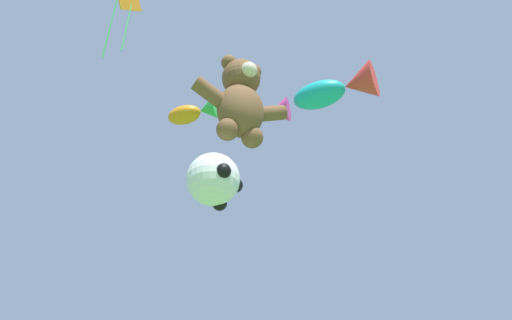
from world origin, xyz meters
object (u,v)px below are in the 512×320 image
(soccer_ball_kite, at_px, (214,180))
(fish_kite_crimson, at_px, (266,113))
(teddy_bear_kite, at_px, (241,100))
(fish_kite_teal, at_px, (339,89))
(fish_kite_tangerine, at_px, (196,112))

(soccer_ball_kite, xyz_separation_m, fish_kite_crimson, (2.69, 2.81, 4.61))
(teddy_bear_kite, distance_m, fish_kite_crimson, 4.72)
(soccer_ball_kite, relative_size, fish_kite_crimson, 0.67)
(fish_kite_teal, relative_size, fish_kite_tangerine, 1.49)
(soccer_ball_kite, bearing_deg, teddy_bear_kite, -33.39)
(fish_kite_teal, xyz_separation_m, fish_kite_crimson, (-1.34, 1.83, -0.07))
(soccer_ball_kite, relative_size, fish_kite_tangerine, 0.66)
(fish_kite_teal, bearing_deg, fish_kite_tangerine, 141.26)
(teddy_bear_kite, distance_m, soccer_ball_kite, 1.92)
(teddy_bear_kite, height_order, fish_kite_teal, fish_kite_teal)
(soccer_ball_kite, bearing_deg, fish_kite_crimson, 46.19)
(teddy_bear_kite, distance_m, fish_kite_tangerine, 4.67)
(fish_kite_crimson, distance_m, fish_kite_tangerine, 2.05)
(soccer_ball_kite, height_order, fish_kite_crimson, fish_kite_crimson)
(fish_kite_tangerine, bearing_deg, fish_kite_teal, -38.74)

